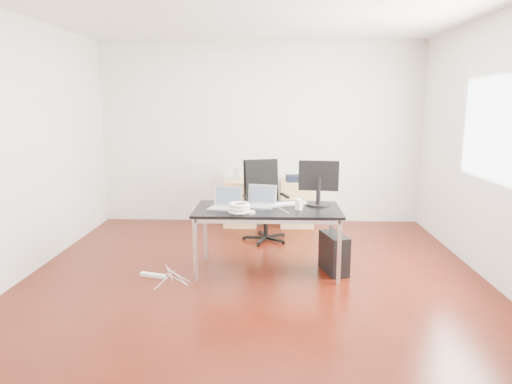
{
  "coord_description": "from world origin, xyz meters",
  "views": [
    {
      "loc": [
        0.19,
        -4.67,
        1.87
      ],
      "look_at": [
        0.0,
        0.55,
        0.85
      ],
      "focal_mm": 32.0,
      "sensor_mm": 36.0,
      "label": 1
    }
  ],
  "objects_px": {
    "filing_cabinet_left": "(241,203)",
    "pc_tower": "(334,253)",
    "office_chair": "(264,196)",
    "desk": "(268,213)",
    "filing_cabinet_right": "(297,203)"
  },
  "relations": [
    {
      "from": "filing_cabinet_left",
      "to": "filing_cabinet_right",
      "type": "relative_size",
      "value": 1.0
    },
    {
      "from": "office_chair",
      "to": "filing_cabinet_right",
      "type": "height_order",
      "value": "office_chair"
    },
    {
      "from": "office_chair",
      "to": "filing_cabinet_left",
      "type": "height_order",
      "value": "office_chair"
    },
    {
      "from": "desk",
      "to": "filing_cabinet_right",
      "type": "bearing_deg",
      "value": 77.74
    },
    {
      "from": "desk",
      "to": "pc_tower",
      "type": "xyz_separation_m",
      "value": [
        0.75,
        -0.0,
        -0.46
      ]
    },
    {
      "from": "pc_tower",
      "to": "filing_cabinet_left",
      "type": "bearing_deg",
      "value": 105.41
    },
    {
      "from": "office_chair",
      "to": "pc_tower",
      "type": "bearing_deg",
      "value": -74.58
    },
    {
      "from": "desk",
      "to": "pc_tower",
      "type": "relative_size",
      "value": 3.56
    },
    {
      "from": "filing_cabinet_left",
      "to": "desk",
      "type": "bearing_deg",
      "value": -77.57
    },
    {
      "from": "office_chair",
      "to": "pc_tower",
      "type": "height_order",
      "value": "office_chair"
    },
    {
      "from": "office_chair",
      "to": "filing_cabinet_left",
      "type": "distance_m",
      "value": 0.86
    },
    {
      "from": "filing_cabinet_left",
      "to": "pc_tower",
      "type": "relative_size",
      "value": 1.56
    },
    {
      "from": "office_chair",
      "to": "filing_cabinet_left",
      "type": "relative_size",
      "value": 1.54
    },
    {
      "from": "filing_cabinet_right",
      "to": "pc_tower",
      "type": "bearing_deg",
      "value": -81.04
    },
    {
      "from": "filing_cabinet_left",
      "to": "pc_tower",
      "type": "xyz_separation_m",
      "value": [
        1.19,
        -1.99,
        -0.13
      ]
    }
  ]
}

